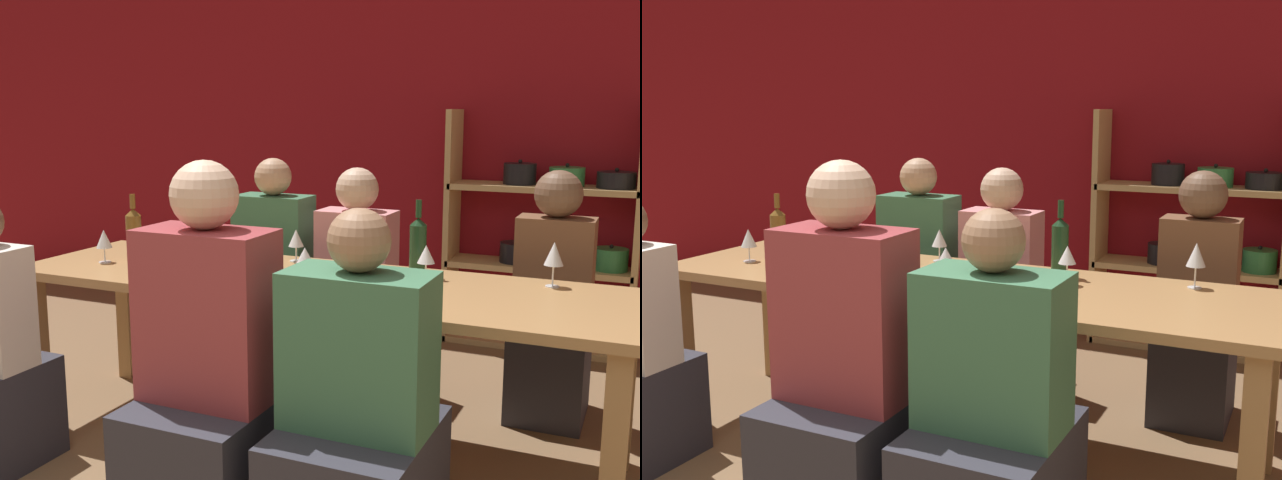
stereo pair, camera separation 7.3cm
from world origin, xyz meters
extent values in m
cube|color=maroon|center=(0.00, 3.83, 1.35)|extent=(8.80, 0.06, 2.70)
cube|color=tan|center=(0.03, 3.63, 0.72)|extent=(0.04, 0.30, 1.44)
cube|color=tan|center=(1.12, 3.63, 0.72)|extent=(0.04, 0.30, 1.44)
cube|color=tan|center=(0.57, 3.63, 0.02)|extent=(1.09, 0.30, 0.04)
cylinder|color=red|center=(0.17, 3.63, 0.09)|extent=(0.20, 0.20, 0.10)
sphere|color=black|center=(0.17, 3.63, 0.15)|extent=(0.02, 0.02, 0.02)
cylinder|color=#E0561E|center=(0.71, 3.63, 0.10)|extent=(0.23, 0.23, 0.13)
sphere|color=black|center=(0.71, 3.63, 0.18)|extent=(0.02, 0.02, 0.02)
cylinder|color=silver|center=(0.98, 3.63, 0.09)|extent=(0.17, 0.17, 0.11)
sphere|color=black|center=(0.98, 3.63, 0.15)|extent=(0.02, 0.02, 0.02)
cube|color=tan|center=(0.57, 3.63, 0.50)|extent=(1.09, 0.30, 0.04)
cylinder|color=black|center=(0.44, 3.63, 0.58)|extent=(0.20, 0.20, 0.12)
sphere|color=black|center=(0.44, 3.63, 0.65)|extent=(0.02, 0.02, 0.02)
cylinder|color=#235BAD|center=(0.71, 3.63, 0.57)|extent=(0.24, 0.24, 0.10)
sphere|color=black|center=(0.71, 3.63, 0.63)|extent=(0.02, 0.02, 0.02)
cylinder|color=#338447|center=(0.98, 3.63, 0.58)|extent=(0.19, 0.19, 0.13)
sphere|color=black|center=(0.98, 3.63, 0.66)|extent=(0.02, 0.02, 0.02)
cube|color=tan|center=(0.57, 3.63, 0.98)|extent=(1.09, 0.30, 0.04)
cylinder|color=black|center=(0.44, 3.63, 1.06)|extent=(0.19, 0.19, 0.13)
sphere|color=black|center=(0.44, 3.63, 1.14)|extent=(0.02, 0.02, 0.02)
cylinder|color=#338447|center=(0.71, 3.63, 1.05)|extent=(0.20, 0.20, 0.11)
sphere|color=black|center=(0.71, 3.63, 1.12)|extent=(0.02, 0.02, 0.02)
cylinder|color=black|center=(0.98, 3.63, 1.05)|extent=(0.21, 0.21, 0.09)
sphere|color=black|center=(0.98, 3.63, 1.10)|extent=(0.02, 0.02, 0.02)
cube|color=#AD7F4C|center=(-0.11, 1.85, 0.72)|extent=(2.67, 0.81, 0.04)
cube|color=#AD7F4C|center=(-1.37, 1.52, 0.35)|extent=(0.08, 0.08, 0.70)
cube|color=#AD7F4C|center=(1.14, 1.52, 0.35)|extent=(0.08, 0.08, 0.70)
cube|color=#AD7F4C|center=(-1.37, 2.17, 0.35)|extent=(0.08, 0.08, 0.70)
cube|color=#AD7F4C|center=(1.14, 2.17, 0.35)|extent=(0.08, 0.08, 0.70)
cylinder|color=brown|center=(-1.02, 1.83, 0.85)|extent=(0.07, 0.07, 0.22)
cone|color=brown|center=(-1.02, 1.83, 0.97)|extent=(0.07, 0.07, 0.03)
cylinder|color=brown|center=(-1.02, 1.83, 1.02)|extent=(0.03, 0.03, 0.07)
cylinder|color=#19381E|center=(0.29, 2.09, 0.85)|extent=(0.07, 0.07, 0.22)
cone|color=#19381E|center=(0.29, 2.09, 0.98)|extent=(0.07, 0.07, 0.03)
cylinder|color=#19381E|center=(0.29, 2.09, 1.03)|extent=(0.03, 0.03, 0.08)
cylinder|color=white|center=(-0.70, 1.93, 0.74)|extent=(0.06, 0.06, 0.00)
cylinder|color=white|center=(-0.70, 1.93, 0.79)|extent=(0.01, 0.01, 0.09)
cone|color=white|center=(-0.70, 1.93, 0.87)|extent=(0.06, 0.06, 0.08)
cylinder|color=maroon|center=(-0.70, 1.93, 0.85)|extent=(0.03, 0.03, 0.03)
cylinder|color=white|center=(-0.32, 2.14, 0.74)|extent=(0.06, 0.06, 0.00)
cylinder|color=white|center=(-0.32, 2.14, 0.78)|extent=(0.01, 0.01, 0.07)
cone|color=white|center=(-0.32, 2.14, 0.85)|extent=(0.07, 0.07, 0.08)
cylinder|color=beige|center=(-0.32, 2.14, 0.83)|extent=(0.04, 0.04, 0.03)
cylinder|color=white|center=(-1.13, 1.74, 0.74)|extent=(0.06, 0.06, 0.00)
cylinder|color=white|center=(-1.13, 1.74, 0.78)|extent=(0.01, 0.01, 0.07)
cone|color=white|center=(-1.13, 1.74, 0.85)|extent=(0.07, 0.07, 0.08)
cylinder|color=beige|center=(-1.13, 1.74, 0.83)|extent=(0.04, 0.04, 0.03)
cylinder|color=white|center=(-0.08, 1.73, 0.74)|extent=(0.07, 0.07, 0.00)
cylinder|color=white|center=(-0.08, 1.73, 0.78)|extent=(0.01, 0.01, 0.08)
cone|color=white|center=(-0.08, 1.73, 0.86)|extent=(0.08, 0.08, 0.07)
cylinder|color=white|center=(-0.81, 2.18, 0.74)|extent=(0.06, 0.06, 0.00)
cylinder|color=white|center=(-0.81, 2.18, 0.78)|extent=(0.01, 0.01, 0.08)
cone|color=white|center=(-0.81, 2.18, 0.86)|extent=(0.06, 0.06, 0.08)
cylinder|color=white|center=(0.36, 1.95, 0.74)|extent=(0.06, 0.06, 0.00)
cylinder|color=white|center=(0.36, 1.95, 0.79)|extent=(0.01, 0.01, 0.09)
cone|color=white|center=(0.36, 1.95, 0.87)|extent=(0.07, 0.07, 0.07)
cylinder|color=beige|center=(0.36, 1.95, 0.85)|extent=(0.04, 0.04, 0.03)
cylinder|color=white|center=(-0.82, 1.94, 0.74)|extent=(0.07, 0.07, 0.00)
cylinder|color=white|center=(-0.82, 1.94, 0.78)|extent=(0.01, 0.01, 0.07)
cone|color=white|center=(-0.82, 1.94, 0.85)|extent=(0.07, 0.07, 0.08)
cylinder|color=beige|center=(-0.82, 1.94, 0.83)|extent=(0.04, 0.04, 0.03)
cylinder|color=white|center=(0.85, 2.12, 0.74)|extent=(0.06, 0.06, 0.00)
cylinder|color=white|center=(0.85, 2.12, 0.79)|extent=(0.01, 0.01, 0.09)
cone|color=white|center=(0.85, 2.12, 0.88)|extent=(0.08, 0.08, 0.10)
cube|color=#2D2D38|center=(0.80, 2.58, 0.24)|extent=(0.35, 0.43, 0.48)
cube|color=brown|center=(0.80, 2.58, 0.72)|extent=(0.35, 0.19, 0.48)
sphere|color=brown|center=(0.80, 2.58, 1.07)|extent=(0.22, 0.22, 0.22)
cube|color=#3D7551|center=(0.40, 1.10, 0.72)|extent=(0.46, 0.25, 0.50)
sphere|color=#9E7556|center=(0.40, 1.10, 1.06)|extent=(0.20, 0.20, 0.20)
cube|color=#2D2D38|center=(-0.67, 2.55, 0.24)|extent=(0.40, 0.51, 0.48)
cube|color=#3D7551|center=(-0.67, 2.55, 0.73)|extent=(0.40, 0.22, 0.52)
sphere|color=tan|center=(-0.67, 2.55, 1.09)|extent=(0.20, 0.20, 0.20)
cube|color=#2D2D38|center=(-0.13, 1.08, 0.24)|extent=(0.45, 0.56, 0.48)
cube|color=#99383D|center=(-0.13, 1.08, 0.77)|extent=(0.45, 0.25, 0.58)
sphere|color=beige|center=(-0.13, 1.08, 1.18)|extent=(0.23, 0.23, 0.23)
cube|color=#2D2D38|center=(-0.19, 2.57, 0.20)|extent=(0.39, 0.49, 0.41)
cube|color=pink|center=(-0.19, 2.57, 0.67)|extent=(0.39, 0.22, 0.53)
sphere|color=beige|center=(-0.19, 2.57, 1.04)|extent=(0.22, 0.22, 0.22)
camera|label=1|loc=(1.22, -0.96, 1.46)|focal=42.00mm
camera|label=2|loc=(1.28, -0.93, 1.46)|focal=42.00mm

